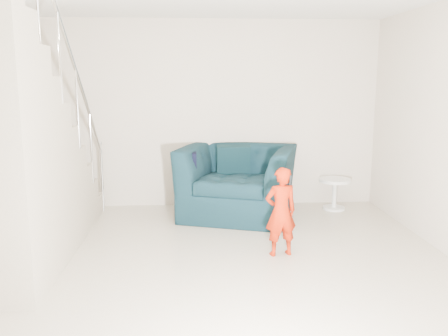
{
  "coord_description": "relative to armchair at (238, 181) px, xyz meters",
  "views": [
    {
      "loc": [
        -0.2,
        -4.17,
        1.87
      ],
      "look_at": [
        0.15,
        1.2,
        0.85
      ],
      "focal_mm": 38.0,
      "sensor_mm": 36.0,
      "label": 1
    }
  ],
  "objects": [
    {
      "name": "floor",
      "position": [
        -0.4,
        -2.14,
        -0.48
      ],
      "size": [
        5.5,
        5.5,
        0.0
      ],
      "primitive_type": "plane",
      "color": "tan",
      "rests_on": "ground"
    },
    {
      "name": "back_wall",
      "position": [
        -0.4,
        0.61,
        0.87
      ],
      "size": [
        5.0,
        0.0,
        5.0
      ],
      "primitive_type": "plane",
      "rotation": [
        1.57,
        0.0,
        0.0
      ],
      "color": "#C2B29E",
      "rests_on": "floor"
    },
    {
      "name": "front_wall",
      "position": [
        -0.4,
        -4.89,
        0.87
      ],
      "size": [
        5.0,
        0.0,
        5.0
      ],
      "primitive_type": "plane",
      "rotation": [
        -1.57,
        0.0,
        0.0
      ],
      "color": "#C2B29E",
      "rests_on": "floor"
    },
    {
      "name": "armchair",
      "position": [
        0.0,
        0.0,
        0.0
      ],
      "size": [
        1.8,
        1.68,
        0.96
      ],
      "primitive_type": "imported",
      "rotation": [
        0.0,
        0.0,
        -0.31
      ],
      "color": "black",
      "rests_on": "floor"
    },
    {
      "name": "toddler",
      "position": [
        0.32,
        -1.52,
        0.0
      ],
      "size": [
        0.39,
        0.3,
        0.96
      ],
      "primitive_type": "imported",
      "rotation": [
        0.0,
        0.0,
        3.35
      ],
      "color": "#8F1C04",
      "rests_on": "floor"
    },
    {
      "name": "side_table",
      "position": [
        1.42,
        0.22,
        -0.18
      ],
      "size": [
        0.45,
        0.45,
        0.45
      ],
      "color": "silver",
      "rests_on": "floor"
    },
    {
      "name": "staircase",
      "position": [
        -2.4,
        -1.59,
        0.47
      ],
      "size": [
        1.02,
        3.03,
        3.62
      ],
      "color": "#ADA089",
      "rests_on": "floor"
    },
    {
      "name": "cushion",
      "position": [
        -0.04,
        0.25,
        0.25
      ],
      "size": [
        0.47,
        0.22,
        0.46
      ],
      "primitive_type": "cube",
      "rotation": [
        0.21,
        0.0,
        0.0
      ],
      "color": "black",
      "rests_on": "armchair"
    },
    {
      "name": "throw",
      "position": [
        -0.59,
        0.01,
        0.12
      ],
      "size": [
        0.06,
        0.55,
        0.62
      ],
      "primitive_type": "cube",
      "color": "black",
      "rests_on": "armchair"
    },
    {
      "name": "phone",
      "position": [
        0.4,
        -1.57,
        0.36
      ],
      "size": [
        0.03,
        0.05,
        0.1
      ],
      "primitive_type": "cube",
      "rotation": [
        0.0,
        0.0,
        -0.17
      ],
      "color": "black",
      "rests_on": "toddler"
    }
  ]
}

